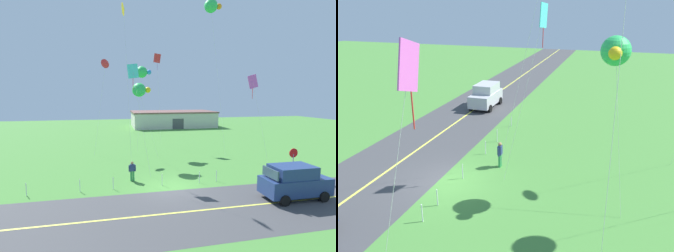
% 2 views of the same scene
% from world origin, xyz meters
% --- Properties ---
extents(ground_plane, '(120.00, 120.00, 0.10)m').
position_xyz_m(ground_plane, '(0.00, 0.00, -0.05)').
color(ground_plane, '#478438').
extents(asphalt_road, '(120.00, 7.00, 0.00)m').
position_xyz_m(asphalt_road, '(0.00, -4.00, 0.00)').
color(asphalt_road, '#424244').
rests_on(asphalt_road, ground).
extents(road_centre_stripe, '(120.00, 0.16, 0.00)m').
position_xyz_m(road_centre_stripe, '(0.00, -4.00, 0.01)').
color(road_centre_stripe, '#E5E04C').
rests_on(road_centre_stripe, asphalt_road).
extents(car_suv_foreground, '(4.40, 2.12, 2.24)m').
position_xyz_m(car_suv_foreground, '(7.51, -3.58, 1.15)').
color(car_suv_foreground, navy).
rests_on(car_suv_foreground, ground).
extents(stop_sign, '(0.76, 0.08, 2.56)m').
position_xyz_m(stop_sign, '(10.19, -0.10, 1.80)').
color(stop_sign, gray).
rests_on(stop_sign, ground).
extents(person_adult_near, '(0.58, 0.22, 1.60)m').
position_xyz_m(person_adult_near, '(-2.68, 2.23, 0.86)').
color(person_adult_near, '#338C4C').
rests_on(person_adult_near, ground).
extents(kite_red_low, '(0.50, 3.53, 14.69)m').
position_xyz_m(kite_red_low, '(-2.96, 5.17, 14.05)').
color(kite_red_low, silver).
rests_on(kite_red_low, ground).
extents(kite_blue_mid, '(1.06, 0.43, 12.59)m').
position_xyz_m(kite_blue_mid, '(2.05, 17.10, 11.68)').
color(kite_blue_mid, silver).
rests_on(kite_blue_mid, ground).
extents(kite_yellow_high, '(1.75, 1.83, 9.56)m').
position_xyz_m(kite_yellow_high, '(-2.29, 4.69, 8.75)').
color(kite_yellow_high, silver).
rests_on(kite_yellow_high, ground).
extents(kite_green_far, '(2.07, 1.58, 11.14)m').
position_xyz_m(kite_green_far, '(-4.76, 13.33, 10.54)').
color(kite_green_far, silver).
rests_on(kite_green_far, ground).
extents(kite_pink_drift, '(2.01, 1.90, 10.43)m').
position_xyz_m(kite_pink_drift, '(-0.41, 13.88, 9.73)').
color(kite_pink_drift, silver).
rests_on(kite_pink_drift, ground).
extents(kite_orange_near, '(2.85, 1.40, 16.89)m').
position_xyz_m(kite_orange_near, '(6.32, 8.55, 16.19)').
color(kite_orange_near, silver).
rests_on(kite_orange_near, ground).
extents(kite_cyan_top, '(1.93, 1.24, 8.82)m').
position_xyz_m(kite_cyan_top, '(8.65, 3.82, 7.97)').
color(kite_cyan_top, silver).
rests_on(kite_cyan_top, ground).
extents(kite_purple_back, '(2.86, 1.72, 8.12)m').
position_xyz_m(kite_purple_back, '(-1.34, 8.36, 7.42)').
color(kite_purple_back, silver).
rests_on(kite_purple_back, ground).
extents(warehouse_distant, '(18.36, 10.20, 3.50)m').
position_xyz_m(warehouse_distant, '(9.31, 38.32, 1.75)').
color(warehouse_distant, beige).
rests_on(warehouse_distant, ground).
extents(fence_post_0, '(0.05, 0.05, 0.90)m').
position_xyz_m(fence_post_0, '(-9.98, 0.70, 0.45)').
color(fence_post_0, silver).
rests_on(fence_post_0, ground).
extents(fence_post_1, '(0.05, 0.05, 0.90)m').
position_xyz_m(fence_post_1, '(-6.51, 0.70, 0.45)').
color(fence_post_1, silver).
rests_on(fence_post_1, ground).
extents(fence_post_2, '(0.05, 0.05, 0.90)m').
position_xyz_m(fence_post_2, '(-4.19, 0.70, 0.45)').
color(fence_post_2, silver).
rests_on(fence_post_2, ground).
extents(fence_post_3, '(0.05, 0.05, 0.90)m').
position_xyz_m(fence_post_3, '(-0.56, 0.70, 0.45)').
color(fence_post_3, silver).
rests_on(fence_post_3, ground).
extents(fence_post_4, '(0.05, 0.05, 0.90)m').
position_xyz_m(fence_post_4, '(2.43, 0.70, 0.45)').
color(fence_post_4, silver).
rests_on(fence_post_4, ground).
extents(fence_post_5, '(0.05, 0.05, 0.90)m').
position_xyz_m(fence_post_5, '(3.87, 0.70, 0.45)').
color(fence_post_5, silver).
rests_on(fence_post_5, ground).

